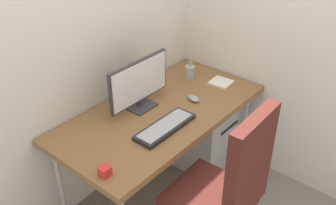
# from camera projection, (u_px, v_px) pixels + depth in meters

# --- Properties ---
(ground_plane) EXTENTS (8.00, 8.00, 0.00)m
(ground_plane) POSITION_uv_depth(u_px,v_px,m) (162.00, 189.00, 3.00)
(ground_plane) COLOR slate
(wall_back) EXTENTS (3.00, 0.04, 2.80)m
(wall_back) POSITION_uv_depth(u_px,v_px,m) (113.00, 4.00, 2.50)
(wall_back) COLOR silver
(wall_back) RESTS_ON ground_plane
(desk) EXTENTS (1.53, 0.76, 0.74)m
(desk) POSITION_uv_depth(u_px,v_px,m) (161.00, 115.00, 2.64)
(desk) COLOR brown
(desk) RESTS_ON ground_plane
(office_chair) EXTENTS (0.54, 0.56, 1.15)m
(office_chair) POSITION_uv_depth(u_px,v_px,m) (224.00, 190.00, 2.18)
(office_chair) COLOR black
(office_chair) RESTS_ON ground_plane
(filing_cabinet) EXTENTS (0.47, 0.51, 0.62)m
(filing_cabinet) POSITION_uv_depth(u_px,v_px,m) (202.00, 129.00, 3.17)
(filing_cabinet) COLOR #B2B5BA
(filing_cabinet) RESTS_ON ground_plane
(monitor) EXTENTS (0.53, 0.15, 0.35)m
(monitor) POSITION_uv_depth(u_px,v_px,m) (139.00, 83.00, 2.56)
(monitor) COLOR #333338
(monitor) RESTS_ON desk
(keyboard) EXTENTS (0.45, 0.15, 0.03)m
(keyboard) POSITION_uv_depth(u_px,v_px,m) (165.00, 127.00, 2.42)
(keyboard) COLOR black
(keyboard) RESTS_ON desk
(mouse) EXTENTS (0.09, 0.12, 0.03)m
(mouse) POSITION_uv_depth(u_px,v_px,m) (193.00, 98.00, 2.72)
(mouse) COLOR gray
(mouse) RESTS_ON desk
(pen_holder) EXTENTS (0.08, 0.08, 0.18)m
(pen_holder) POSITION_uv_depth(u_px,v_px,m) (190.00, 72.00, 3.00)
(pen_holder) COLOR #9EA0A5
(pen_holder) RESTS_ON desk
(notebook) EXTENTS (0.17, 0.17, 0.01)m
(notebook) POSITION_uv_depth(u_px,v_px,m) (221.00, 82.00, 2.94)
(notebook) COLOR silver
(notebook) RESTS_ON desk
(desk_clamp_accessory) EXTENTS (0.06, 0.06, 0.06)m
(desk_clamp_accessory) POSITION_uv_depth(u_px,v_px,m) (105.00, 171.00, 2.05)
(desk_clamp_accessory) COLOR red
(desk_clamp_accessory) RESTS_ON desk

